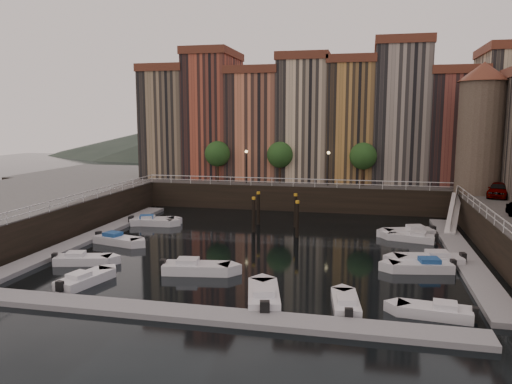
% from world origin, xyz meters
% --- Properties ---
extents(ground, '(200.00, 200.00, 0.00)m').
position_xyz_m(ground, '(0.00, 0.00, 0.00)').
color(ground, black).
rests_on(ground, ground).
extents(quay_far, '(80.00, 20.00, 3.00)m').
position_xyz_m(quay_far, '(0.00, 26.00, 1.50)').
color(quay_far, black).
rests_on(quay_far, ground).
extents(dock_left, '(2.00, 28.00, 0.35)m').
position_xyz_m(dock_left, '(-16.20, -1.00, 0.17)').
color(dock_left, gray).
rests_on(dock_left, ground).
extents(dock_right, '(2.00, 28.00, 0.35)m').
position_xyz_m(dock_right, '(16.20, -1.00, 0.17)').
color(dock_right, gray).
rests_on(dock_right, ground).
extents(dock_near, '(30.00, 2.00, 0.35)m').
position_xyz_m(dock_near, '(0.00, -17.00, 0.17)').
color(dock_near, gray).
rests_on(dock_near, ground).
extents(mountains, '(145.00, 100.00, 18.00)m').
position_xyz_m(mountains, '(1.72, 110.00, 7.92)').
color(mountains, '#2D382D').
rests_on(mountains, ground).
extents(far_terrace, '(48.70, 10.30, 17.50)m').
position_xyz_m(far_terrace, '(3.31, 23.50, 10.95)').
color(far_terrace, '#957E5E').
rests_on(far_terrace, quay_far).
extents(corner_tower, '(5.20, 5.20, 13.80)m').
position_xyz_m(corner_tower, '(20.00, 14.50, 10.19)').
color(corner_tower, '#6B5B4C').
rests_on(corner_tower, quay_right).
extents(promenade_trees, '(21.20, 3.20, 5.20)m').
position_xyz_m(promenade_trees, '(-1.33, 18.20, 6.58)').
color(promenade_trees, black).
rests_on(promenade_trees, quay_far).
extents(street_lamps, '(10.36, 0.36, 4.18)m').
position_xyz_m(street_lamps, '(-1.00, 17.20, 5.90)').
color(street_lamps, black).
rests_on(street_lamps, quay_far).
extents(railings, '(36.08, 34.04, 0.52)m').
position_xyz_m(railings, '(0.00, 4.88, 3.79)').
color(railings, white).
rests_on(railings, ground).
extents(gangway, '(2.78, 8.32, 3.73)m').
position_xyz_m(gangway, '(17.10, 10.00, 1.92)').
color(gangway, white).
rests_on(gangway, ground).
extents(mooring_pilings, '(5.12, 5.16, 3.78)m').
position_xyz_m(mooring_pilings, '(-0.18, 5.67, 1.65)').
color(mooring_pilings, black).
rests_on(mooring_pilings, ground).
extents(boat_left_1, '(4.50, 2.55, 1.01)m').
position_xyz_m(boat_left_1, '(-12.51, -9.07, 0.34)').
color(boat_left_1, silver).
rests_on(boat_left_1, ground).
extents(boat_left_2, '(4.80, 2.73, 1.08)m').
position_xyz_m(boat_left_2, '(-12.89, -2.85, 0.36)').
color(boat_left_2, silver).
rests_on(boat_left_2, ground).
extents(boat_left_3, '(4.72, 1.93, 1.07)m').
position_xyz_m(boat_left_3, '(-13.26, 5.18, 0.36)').
color(boat_left_3, silver).
rests_on(boat_left_3, ground).
extents(boat_left_4, '(4.79, 3.13, 1.08)m').
position_xyz_m(boat_left_4, '(-13.37, 5.45, 0.36)').
color(boat_left_4, silver).
rests_on(boat_left_4, ground).
extents(boat_right_0, '(4.33, 1.98, 0.98)m').
position_xyz_m(boat_right_0, '(12.55, -14.01, 0.33)').
color(boat_right_0, silver).
rests_on(boat_right_0, ground).
extents(boat_right_1, '(4.79, 2.45, 1.07)m').
position_xyz_m(boat_right_1, '(12.66, -5.32, 0.36)').
color(boat_right_1, silver).
rests_on(boat_right_1, ground).
extents(boat_right_2, '(5.34, 2.71, 1.20)m').
position_xyz_m(boat_right_2, '(13.36, -3.66, 0.40)').
color(boat_right_2, silver).
rests_on(boat_right_2, ground).
extents(boat_right_3, '(4.43, 2.52, 0.99)m').
position_xyz_m(boat_right_3, '(12.77, 3.93, 0.33)').
color(boat_right_3, silver).
rests_on(boat_right_3, ground).
extents(boat_right_4, '(4.94, 3.09, 1.11)m').
position_xyz_m(boat_right_4, '(12.67, 5.90, 0.37)').
color(boat_right_4, silver).
rests_on(boat_right_4, ground).
extents(boat_near_0, '(2.53, 4.52, 1.01)m').
position_xyz_m(boat_near_0, '(-9.68, -13.36, 0.34)').
color(boat_near_0, silver).
rests_on(boat_near_0, ground).
extents(boat_near_2, '(2.89, 5.21, 1.17)m').
position_xyz_m(boat_near_2, '(2.68, -13.95, 0.39)').
color(boat_near_2, silver).
rests_on(boat_near_2, ground).
extents(boat_near_3, '(1.98, 4.20, 0.95)m').
position_xyz_m(boat_near_3, '(7.56, -13.93, 0.32)').
color(boat_near_3, silver).
rests_on(boat_near_3, ground).
extents(car_a, '(3.26, 5.01, 1.59)m').
position_xyz_m(car_a, '(21.55, 11.89, 3.79)').
color(car_a, gray).
rests_on(car_a, quay_right).
extents(boat_extra_947, '(5.12, 2.49, 1.15)m').
position_xyz_m(boat_extra_947, '(-3.30, -9.39, 0.39)').
color(boat_extra_947, silver).
rests_on(boat_extra_947, ground).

